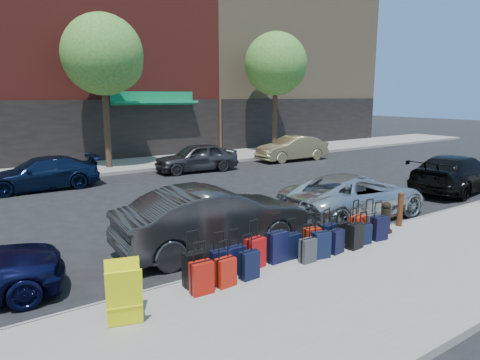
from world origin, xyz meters
TOP-DOWN VIEW (x-y plane):
  - ground at (0.00, 0.00)m, footprint 120.00×120.00m
  - sidewalk_near at (0.00, -6.50)m, footprint 60.00×4.00m
  - sidewalk_far at (0.00, 10.00)m, footprint 60.00×4.00m
  - curb_near at (0.00, -4.48)m, footprint 60.00×0.08m
  - curb_far at (0.00, 7.98)m, footprint 60.00×0.08m
  - building_right at (16.00, 17.99)m, footprint 15.00×12.12m
  - tree_center at (0.64, 9.50)m, footprint 3.80×3.80m
  - tree_right at (11.14, 9.50)m, footprint 3.80×3.80m
  - suitcase_front_0 at (-2.48, -4.82)m, footprint 0.44×0.24m
  - suitcase_front_1 at (-1.94, -4.83)m, footprint 0.41×0.26m
  - suitcase_front_2 at (-1.56, -4.80)m, footprint 0.38×0.21m
  - suitcase_front_3 at (-1.05, -4.76)m, footprint 0.44×0.29m
  - suitcase_front_4 at (-0.49, -4.77)m, footprint 0.45×0.25m
  - suitcase_front_5 at (-0.08, -4.79)m, footprint 0.38×0.22m
  - suitcase_front_6 at (0.53, -4.76)m, footprint 0.39×0.25m
  - suitcase_front_7 at (1.02, -4.80)m, footprint 0.41×0.27m
  - suitcase_front_8 at (1.48, -4.75)m, footprint 0.36×0.21m
  - suitcase_front_9 at (1.95, -4.85)m, footprint 0.46×0.30m
  - suitcase_front_10 at (2.45, -4.84)m, footprint 0.42×0.25m
  - suitcase_back_0 at (-2.54, -5.16)m, footprint 0.41×0.26m
  - suitcase_back_1 at (-2.02, -5.15)m, footprint 0.38×0.24m
  - suitcase_back_2 at (-1.47, -5.13)m, footprint 0.38×0.24m
  - suitcase_back_5 at (0.03, -5.16)m, footprint 0.35×0.20m
  - suitcase_back_6 at (0.45, -5.12)m, footprint 0.43×0.30m
  - suitcase_back_7 at (0.94, -5.12)m, footprint 0.39×0.26m
  - suitcase_back_8 at (1.51, -5.16)m, footprint 0.42×0.27m
  - suitcase_back_9 at (1.94, -5.08)m, footprint 0.35×0.23m
  - suitcase_back_10 at (2.48, -5.09)m, footprint 0.42×0.28m
  - fire_hydrant at (3.11, -4.79)m, footprint 0.42×0.36m
  - bollard at (3.87, -4.67)m, footprint 0.17×0.17m
  - display_rack at (-4.02, -5.37)m, footprint 0.68×0.72m
  - car_near_1 at (-1.00, -3.05)m, footprint 4.73×1.88m
  - car_near_2 at (3.98, -3.02)m, footprint 4.82×2.39m
  - car_near_3 at (9.91, -2.85)m, footprint 5.07×2.58m
  - car_far_1 at (-3.13, 6.53)m, footprint 4.39×1.84m
  - car_far_2 at (3.87, 6.68)m, footprint 4.15×2.01m
  - car_far_3 at (10.04, 6.74)m, footprint 4.29×1.69m

SIDE VIEW (x-z plane):
  - ground at x=0.00m, z-range 0.00..0.00m
  - sidewalk_near at x=0.00m, z-range 0.00..0.15m
  - sidewalk_far at x=0.00m, z-range 0.00..0.15m
  - curb_near at x=0.00m, z-range 0.00..0.15m
  - curb_far at x=0.00m, z-range 0.00..0.15m
  - suitcase_back_9 at x=1.94m, z-range 0.00..0.79m
  - suitcase_back_5 at x=0.03m, z-range -0.01..0.83m
  - suitcase_front_8 at x=1.48m, z-range -0.01..0.84m
  - suitcase_back_7 at x=0.94m, z-range -0.01..0.85m
  - suitcase_back_1 at x=-2.02m, z-range -0.01..0.86m
  - suitcase_back_2 at x=-1.47m, z-range -0.02..0.87m
  - suitcase_front_5 at x=-0.08m, z-range -0.01..0.87m
  - suitcase_front_6 at x=0.53m, z-range -0.02..0.88m
  - suitcase_front_2 at x=-1.56m, z-range -0.02..0.89m
  - suitcase_front_7 at x=1.02m, z-range -0.02..0.90m
  - suitcase_back_6 at x=0.45m, z-range -0.02..0.90m
  - suitcase_front_1 at x=-1.94m, z-range -0.02..0.91m
  - suitcase_back_10 at x=2.48m, z-range -0.03..0.91m
  - suitcase_back_8 at x=1.51m, z-range -0.03..0.92m
  - suitcase_back_0 at x=-2.54m, z-range -0.03..0.92m
  - suitcase_front_10 at x=2.45m, z-range -0.03..0.94m
  - suitcase_front_3 at x=-1.05m, z-range -0.04..0.96m
  - suitcase_front_9 at x=1.95m, z-range -0.04..0.98m
  - suitcase_front_0 at x=-2.48m, z-range -0.05..1.01m
  - suitcase_front_4 at x=-0.49m, z-range -0.05..1.01m
  - fire_hydrant at x=3.11m, z-range 0.12..0.93m
  - bollard at x=3.87m, z-range 0.16..1.07m
  - display_rack at x=-4.02m, z-range 0.14..1.11m
  - car_far_1 at x=-3.13m, z-range 0.00..1.27m
  - car_near_2 at x=3.98m, z-range 0.00..1.31m
  - car_far_2 at x=3.87m, z-range 0.00..1.37m
  - car_far_3 at x=10.04m, z-range 0.00..1.39m
  - car_near_3 at x=9.91m, z-range 0.00..1.41m
  - car_near_1 at x=-1.00m, z-range 0.00..1.53m
  - tree_center at x=0.64m, z-range 1.78..9.05m
  - tree_right at x=11.14m, z-range 1.78..9.05m
  - building_right at x=16.00m, z-range -0.02..17.98m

